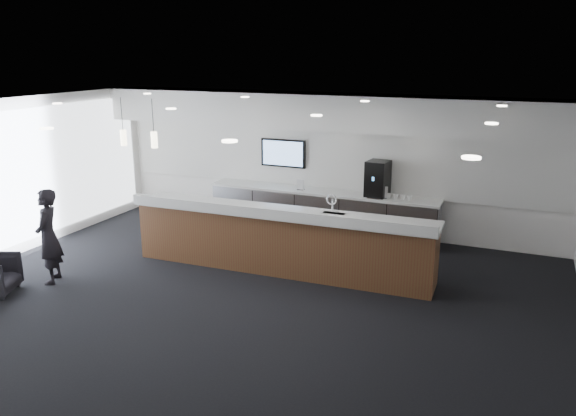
% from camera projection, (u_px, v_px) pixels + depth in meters
% --- Properties ---
extents(ground, '(10.00, 10.00, 0.00)m').
position_uv_depth(ground, '(244.00, 298.00, 9.03)').
color(ground, black).
rests_on(ground, ground).
extents(ceiling, '(10.00, 8.00, 0.02)m').
position_uv_depth(ceiling, '(240.00, 110.00, 8.22)').
color(ceiling, black).
rests_on(ceiling, back_wall).
extents(back_wall, '(10.00, 0.02, 3.00)m').
position_uv_depth(back_wall, '(327.00, 162.00, 12.17)').
color(back_wall, white).
rests_on(back_wall, ground).
extents(left_wall, '(0.02, 8.00, 3.00)m').
position_uv_depth(left_wall, '(5.00, 180.00, 10.51)').
color(left_wall, white).
rests_on(left_wall, ground).
extents(soffit_bulkhead, '(10.00, 0.90, 0.70)m').
position_uv_depth(soffit_bulkhead, '(321.00, 111.00, 11.46)').
color(soffit_bulkhead, silver).
rests_on(soffit_bulkhead, back_wall).
extents(alcove_panel, '(9.80, 0.06, 1.40)m').
position_uv_depth(alcove_panel, '(327.00, 158.00, 12.12)').
color(alcove_panel, silver).
rests_on(alcove_panel, back_wall).
extents(window_blinds_wall, '(0.04, 7.36, 2.55)m').
position_uv_depth(window_blinds_wall, '(6.00, 180.00, 10.49)').
color(window_blinds_wall, silver).
rests_on(window_blinds_wall, left_wall).
extents(back_credenza, '(5.06, 0.66, 0.95)m').
position_uv_depth(back_credenza, '(321.00, 212.00, 12.13)').
color(back_credenza, gray).
rests_on(back_credenza, ground).
extents(wall_tv, '(1.05, 0.08, 0.62)m').
position_uv_depth(wall_tv, '(283.00, 153.00, 12.42)').
color(wall_tv, black).
rests_on(wall_tv, back_wall).
extents(pendant_left, '(0.12, 0.12, 0.30)m').
position_uv_depth(pendant_left, '(143.00, 143.00, 10.04)').
color(pendant_left, '#FFF0C6').
rests_on(pendant_left, ceiling).
extents(pendant_right, '(0.12, 0.12, 0.30)m').
position_uv_depth(pendant_right, '(111.00, 140.00, 10.30)').
color(pendant_right, '#FFF0C6').
rests_on(pendant_right, ceiling).
extents(ceiling_can_lights, '(7.00, 5.00, 0.02)m').
position_uv_depth(ceiling_can_lights, '(240.00, 112.00, 8.23)').
color(ceiling_can_lights, white).
rests_on(ceiling_can_lights, ceiling).
extents(service_counter, '(5.56, 1.06, 1.49)m').
position_uv_depth(service_counter, '(281.00, 240.00, 10.04)').
color(service_counter, '#58301D').
rests_on(service_counter, ground).
extents(coffee_machine, '(0.47, 0.57, 0.73)m').
position_uv_depth(coffee_machine, '(378.00, 179.00, 11.46)').
color(coffee_machine, black).
rests_on(coffee_machine, back_credenza).
extents(info_sign_left, '(0.17, 0.04, 0.23)m').
position_uv_depth(info_sign_left, '(300.00, 185.00, 12.04)').
color(info_sign_left, silver).
rests_on(info_sign_left, back_credenza).
extents(info_sign_right, '(0.19, 0.05, 0.25)m').
position_uv_depth(info_sign_right, '(383.00, 192.00, 11.34)').
color(info_sign_right, silver).
rests_on(info_sign_right, back_credenza).
extents(lounge_guest, '(0.62, 0.71, 1.63)m').
position_uv_depth(lounge_guest, '(48.00, 236.00, 9.46)').
color(lounge_guest, black).
rests_on(lounge_guest, ground).
extents(cup_0, '(0.10, 0.10, 0.10)m').
position_uv_depth(cup_0, '(410.00, 198.00, 11.21)').
color(cup_0, white).
rests_on(cup_0, back_credenza).
extents(cup_1, '(0.15, 0.15, 0.10)m').
position_uv_depth(cup_1, '(403.00, 197.00, 11.27)').
color(cup_1, white).
rests_on(cup_1, back_credenza).
extents(cup_2, '(0.13, 0.13, 0.10)m').
position_uv_depth(cup_2, '(396.00, 197.00, 11.32)').
color(cup_2, white).
rests_on(cup_2, back_credenza).
extents(cup_3, '(0.13, 0.13, 0.10)m').
position_uv_depth(cup_3, '(389.00, 196.00, 11.37)').
color(cup_3, white).
rests_on(cup_3, back_credenza).
extents(cup_4, '(0.14, 0.14, 0.10)m').
position_uv_depth(cup_4, '(382.00, 195.00, 11.42)').
color(cup_4, white).
rests_on(cup_4, back_credenza).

